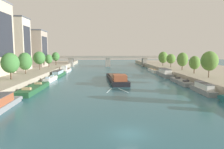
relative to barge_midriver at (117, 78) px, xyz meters
The scene contains 26 objects.
ground_plane 42.30m from the barge_midriver, 91.85° to the right, with size 400.00×400.00×0.00m, color #2D6070.
quay_left 44.18m from the barge_midriver, 163.25° to the left, with size 36.00×170.00×2.21m, color #A89E89.
quay_right 41.58m from the barge_midriver, 17.83° to the left, with size 36.00×170.00×2.21m, color #A89E89.
barge_midriver is the anchor object (origin of this frame).
wake_behind_barge 15.30m from the barge_midriver, 94.46° to the right, with size 5.59×6.05×0.03m.
moored_boat_left_gap_after 26.34m from the barge_midriver, 145.76° to the right, with size 3.65×16.84×2.30m.
moored_boat_left_downstream 21.76m from the barge_midriver, behind, with size 2.24×11.37×2.45m.
moored_boat_left_lone 27.02m from the barge_midriver, 144.91° to the left, with size 3.08×15.31×2.25m.
moored_boat_left_far 38.45m from the barge_midriver, 124.93° to the left, with size 3.02×14.41×3.12m.
moored_boat_right_gap_after 27.07m from the barge_midriver, 44.73° to the right, with size 2.52×11.56×2.54m.
moored_boat_right_second 19.99m from the barge_midriver, 13.63° to the right, with size 3.33×15.03×2.24m.
moored_boat_right_upstream 23.64m from the barge_midriver, 33.71° to the left, with size 3.79×16.32×3.00m.
moored_boat_right_midway 34.84m from the barge_midriver, 56.99° to the left, with size 2.35×12.85×2.30m.
tree_left_past_mid 31.58m from the barge_midriver, 162.15° to the right, with size 4.74×4.74×7.23m.
tree_left_third 31.27m from the barge_midriver, behind, with size 4.61×4.61×7.15m.
tree_left_midway 35.44m from the barge_midriver, 149.42° to the left, with size 4.70×4.70×7.43m.
tree_left_nearest 44.32m from the barge_midriver, 133.12° to the left, with size 3.51×3.51×5.91m.
tree_left_end_of_row 54.20m from the barge_midriver, 123.38° to the left, with size 3.97×3.97×6.90m.
tree_right_far 28.11m from the barge_midriver, 17.72° to the right, with size 4.78×4.78×7.65m.
tree_right_midway 27.31m from the barge_midriver, ahead, with size 3.68×3.68×5.99m.
tree_right_past_mid 30.99m from the barge_midriver, 27.49° to the left, with size 4.31×4.31×7.03m.
tree_right_nearest 39.11m from the barge_midriver, 45.83° to the left, with size 4.17×4.17×6.18m.
tree_right_second 47.31m from the barge_midriver, 55.58° to the left, with size 4.80×4.80×7.17m.
building_left_far_end 46.69m from the barge_midriver, 153.50° to the left, with size 10.48×9.47×21.19m.
building_left_middle 54.77m from the barge_midriver, 138.62° to the left, with size 16.03×11.33×17.46m.
bridge_far 61.93m from the barge_midriver, 91.26° to the left, with size 69.89×4.40×6.60m.
Camera 1 is at (-3.12, -23.89, 10.11)m, focal length 32.96 mm.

